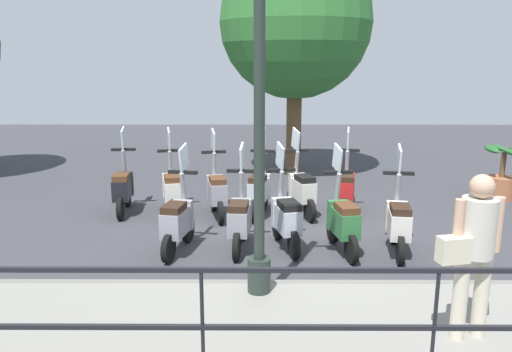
% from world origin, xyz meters
% --- Properties ---
extents(ground_plane, '(28.00, 28.00, 0.00)m').
position_xyz_m(ground_plane, '(0.00, 0.00, 0.00)').
color(ground_plane, '#38383D').
extents(promenade_walkway, '(2.20, 20.00, 0.15)m').
position_xyz_m(promenade_walkway, '(-3.15, 0.00, 0.07)').
color(promenade_walkway, gray).
rests_on(promenade_walkway, ground_plane).
extents(fence_railing, '(0.04, 16.03, 1.07)m').
position_xyz_m(fence_railing, '(-4.20, -0.00, 0.91)').
color(fence_railing, black).
rests_on(fence_railing, promenade_walkway).
extents(lamp_post_near, '(0.26, 0.90, 4.05)m').
position_xyz_m(lamp_post_near, '(-2.40, 0.45, 1.94)').
color(lamp_post_near, '#232D28').
rests_on(lamp_post_near, promenade_walkway).
extents(pedestrian_with_bag, '(0.39, 0.64, 1.59)m').
position_xyz_m(pedestrian_with_bag, '(-3.35, -1.52, 1.08)').
color(pedestrian_with_bag, beige).
rests_on(pedestrian_with_bag, promenade_walkway).
extents(tree_distant, '(3.50, 3.50, 5.34)m').
position_xyz_m(tree_distant, '(4.29, -0.39, 3.57)').
color(tree_distant, brown).
rests_on(tree_distant, ground_plane).
extents(potted_palm, '(1.06, 0.66, 1.05)m').
position_xyz_m(potted_palm, '(2.08, -4.42, 0.45)').
color(potted_palm, '#9E5B3D').
rests_on(potted_palm, ground_plane).
extents(scooter_near_0, '(1.23, 0.46, 1.54)m').
position_xyz_m(scooter_near_0, '(-0.87, -1.54, 0.48)').
color(scooter_near_0, black).
rests_on(scooter_near_0, ground_plane).
extents(scooter_near_1, '(1.23, 0.47, 1.54)m').
position_xyz_m(scooter_near_1, '(-0.83, -0.75, 0.48)').
color(scooter_near_1, black).
rests_on(scooter_near_1, ground_plane).
extents(scooter_near_2, '(1.21, 0.51, 1.54)m').
position_xyz_m(scooter_near_2, '(-0.68, 0.06, 0.48)').
color(scooter_near_2, black).
rests_on(scooter_near_2, ground_plane).
extents(scooter_near_3, '(1.23, 0.44, 1.54)m').
position_xyz_m(scooter_near_3, '(-0.74, 0.73, 0.48)').
color(scooter_near_3, black).
rests_on(scooter_near_3, ground_plane).
extents(scooter_near_4, '(1.22, 0.48, 1.54)m').
position_xyz_m(scooter_near_4, '(-0.82, 1.62, 0.48)').
color(scooter_near_4, black).
rests_on(scooter_near_4, ground_plane).
extents(scooter_far_0, '(1.22, 0.48, 1.54)m').
position_xyz_m(scooter_far_0, '(1.03, -1.11, 0.48)').
color(scooter_far_0, black).
rests_on(scooter_far_0, ground_plane).
extents(scooter_far_1, '(1.20, 0.54, 1.54)m').
position_xyz_m(scooter_far_1, '(0.97, -0.31, 0.48)').
color(scooter_far_1, black).
rests_on(scooter_far_1, ground_plane).
extents(scooter_far_2, '(1.22, 0.50, 1.54)m').
position_xyz_m(scooter_far_2, '(0.94, 0.44, 0.48)').
color(scooter_far_2, black).
rests_on(scooter_far_2, ground_plane).
extents(scooter_far_3, '(1.22, 0.50, 1.54)m').
position_xyz_m(scooter_far_3, '(0.84, 1.20, 0.48)').
color(scooter_far_3, black).
rests_on(scooter_far_3, ground_plane).
extents(scooter_far_4, '(1.22, 0.51, 1.54)m').
position_xyz_m(scooter_far_4, '(0.97, 2.02, 0.48)').
color(scooter_far_4, black).
rests_on(scooter_far_4, ground_plane).
extents(scooter_far_5, '(1.23, 0.44, 1.54)m').
position_xyz_m(scooter_far_5, '(1.07, 2.92, 0.48)').
color(scooter_far_5, black).
rests_on(scooter_far_5, ground_plane).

